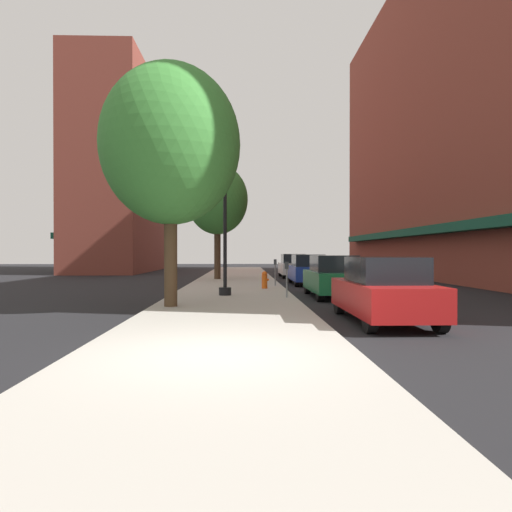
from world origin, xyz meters
The scene contains 14 objects.
ground_plane centered at (4.00, 18.00, 0.00)m, with size 90.00×90.00×0.00m, color black.
sidewalk_slab centered at (0.00, 19.00, 0.06)m, with size 4.80×50.00×0.12m, color #A8A399.
building_right_brick centered at (14.99, 22.00, 11.03)m, with size 6.80×40.00×22.11m.
building_far_background centered at (-11.01, 37.00, 9.14)m, with size 6.80×18.00×18.32m.
lamppost centered at (-0.25, 10.25, 3.20)m, with size 0.48×0.48×5.90m.
fire_hydrant centered at (1.44, 13.51, 0.52)m, with size 0.33×0.26×0.79m.
parking_meter_near centered at (2.05, 9.24, 0.95)m, with size 0.14×0.09×1.31m.
parking_meter_far centered at (2.05, 15.23, 0.95)m, with size 0.14×0.09×1.31m.
tree_near centered at (-1.14, 21.11, 5.04)m, with size 3.79×3.79×7.13m.
tree_mid centered at (-1.77, 6.62, 5.07)m, with size 4.28×4.28×7.42m.
car_red centered at (4.00, 3.96, 0.81)m, with size 1.80×4.30×1.66m.
car_green centered at (4.00, 10.51, 0.81)m, with size 1.80×4.30×1.66m.
car_blue centered at (4.00, 17.63, 0.81)m, with size 1.80×4.30×1.66m.
car_white centered at (4.00, 24.95, 0.81)m, with size 1.80×4.30×1.66m.
Camera 1 is at (0.44, -7.59, 1.78)m, focal length 32.36 mm.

